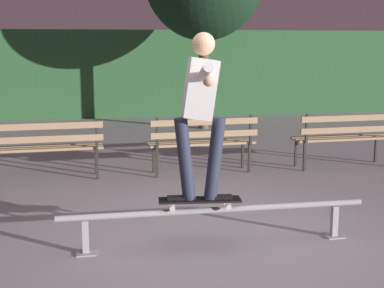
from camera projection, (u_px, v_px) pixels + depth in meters
ground_plane at (215, 244)px, 5.35m from camera, size 90.00×90.00×0.00m
hedge_backdrop at (131, 73)px, 14.91m from camera, size 24.00×1.20×2.28m
grind_rail at (215, 215)px, 5.28m from camera, size 3.00×0.18×0.38m
skateboard at (200, 200)px, 5.22m from camera, size 0.80×0.28×0.09m
skateboarder at (200, 102)px, 5.05m from camera, size 0.63×1.40×1.56m
park_bench_leftmost at (45, 143)px, 7.72m from camera, size 1.62×0.48×0.88m
park_bench_left_center at (203, 138)px, 8.14m from camera, size 1.62×0.48×0.88m
park_bench_right_center at (345, 134)px, 8.55m from camera, size 1.62×0.48×0.88m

